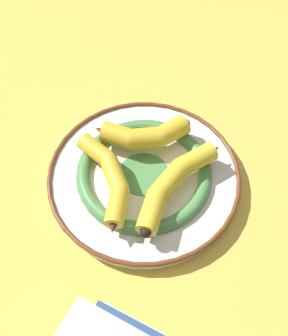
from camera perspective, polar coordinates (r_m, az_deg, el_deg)
The scene contains 5 objects.
ground_plane at distance 0.70m, azimuth -1.46°, elevation -3.01°, with size 2.80×2.80×0.00m, color gold.
decorative_bowl at distance 0.69m, azimuth 0.00°, elevation -1.10°, with size 0.34×0.34×0.04m.
banana_a at distance 0.70m, azimuth -0.11°, elevation 4.82°, with size 0.18×0.08×0.04m.
banana_b at distance 0.65m, azimuth 4.38°, elevation -2.00°, with size 0.14×0.19×0.03m.
banana_c at distance 0.65m, azimuth -5.00°, elevation -1.44°, with size 0.10×0.18×0.03m.
Camera 1 is at (0.05, -0.36, 0.60)m, focal length 42.00 mm.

